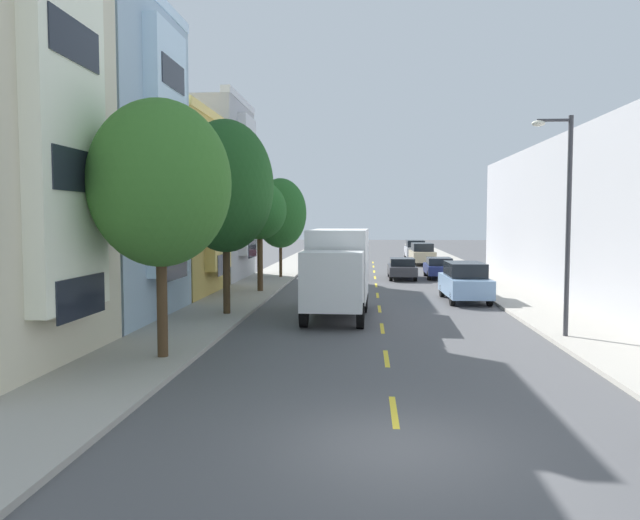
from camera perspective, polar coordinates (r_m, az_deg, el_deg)
name	(u,v)px	position (r m, az deg, el deg)	size (l,w,h in m)	color
ground_plane	(375,280)	(41.12, 5.13, -1.89)	(160.00, 160.00, 0.00)	#4C4C4F
sidewalk_left	(264,282)	(39.65, -5.15, -2.00)	(3.20, 120.00, 0.14)	#A39E93
sidewalk_right	(490,283)	(39.87, 15.44, -2.09)	(3.20, 120.00, 0.14)	#A39E93
lane_centerline_dashes	(377,290)	(35.65, 5.25, -2.76)	(0.14, 47.20, 0.01)	yellow
townhouse_second_powder_blue	(38,165)	(27.44, -24.55, 7.96)	(10.87, 8.00, 12.84)	#9EB7CC
townhouse_third_mustard	(106,208)	(35.08, -19.11, 4.57)	(12.44, 8.00, 9.74)	tan
townhouse_fourth_dove_grey	(144,193)	(43.06, -15.90, 5.93)	(14.25, 8.00, 11.96)	#A8A8AD
street_tree_nearest	(160,184)	(18.08, -14.53, 6.82)	(4.00, 4.00, 7.29)	#47331E
street_tree_second	(226,186)	(25.91, -8.70, 6.72)	(3.96, 3.96, 8.01)	#47331E
street_tree_third	(260,211)	(33.84, -5.58, 4.55)	(2.91, 2.91, 6.00)	#47331E
street_tree_farthest	(280,213)	(41.87, -3.66, 4.33)	(3.51, 3.51, 6.67)	#47331E
street_lamp	(564,210)	(22.15, 21.59, 4.28)	(1.35, 0.28, 7.33)	#38383D
delivery_box_truck	(338,268)	(25.89, 1.65, -0.77)	(2.58, 7.18, 3.62)	white
parked_suv_champagne	(422,254)	(55.66, 9.39, 0.58)	(2.06, 4.84, 1.93)	tan
parked_sedan_navy	(439,267)	(43.22, 10.90, -0.67)	(1.86, 4.52, 1.43)	navy
parked_suv_sky	(465,281)	(31.39, 13.20, -1.93)	(2.07, 4.85, 1.93)	#7A9EC6
parked_suv_silver	(415,249)	(63.31, 8.77, 0.97)	(1.95, 4.80, 1.93)	#B2B5BA
parked_sedan_burgundy	(331,251)	(63.84, 1.05, 0.82)	(1.89, 4.54, 1.43)	maroon
moving_charcoal_sedan	(402,268)	(42.23, 7.56, -0.74)	(1.80, 4.50, 1.43)	#333338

